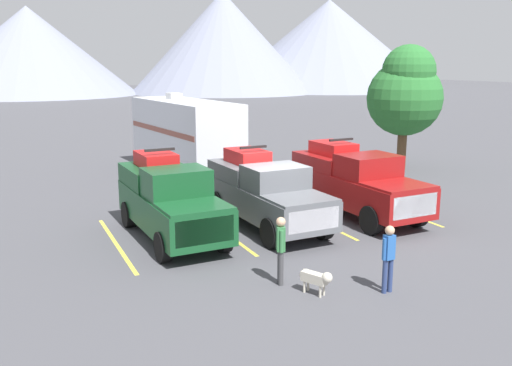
# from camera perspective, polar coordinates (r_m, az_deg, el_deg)

# --- Properties ---
(ground_plane) EXTENTS (240.00, 240.00, 0.00)m
(ground_plane) POSITION_cam_1_polar(r_m,az_deg,el_deg) (17.98, 2.35, -4.83)
(ground_plane) COLOR #47474C
(pickup_truck_a) EXTENTS (2.23, 5.48, 2.64)m
(pickup_truck_a) POSITION_cam_1_polar(r_m,az_deg,el_deg) (17.18, -8.86, -1.58)
(pickup_truck_a) COLOR #144723
(pickup_truck_a) RESTS_ON ground
(pickup_truck_b) EXTENTS (2.26, 5.61, 2.54)m
(pickup_truck_b) POSITION_cam_1_polar(r_m,az_deg,el_deg) (18.16, 0.88, -0.80)
(pickup_truck_b) COLOR #595B60
(pickup_truck_b) RESTS_ON ground
(pickup_truck_c) EXTENTS (2.32, 5.80, 2.60)m
(pickup_truck_c) POSITION_cam_1_polar(r_m,az_deg,el_deg) (19.78, 10.05, 0.23)
(pickup_truck_c) COLOR maroon
(pickup_truck_c) RESTS_ON ground
(lot_stripe_a) EXTENTS (0.12, 5.50, 0.01)m
(lot_stripe_a) POSITION_cam_1_polar(r_m,az_deg,el_deg) (17.13, -14.12, -6.05)
(lot_stripe_a) COLOR gold
(lot_stripe_a) RESTS_ON ground
(lot_stripe_b) EXTENTS (0.12, 5.50, 0.01)m
(lot_stripe_b) POSITION_cam_1_polar(r_m,az_deg,el_deg) (17.99, -3.54, -4.81)
(lot_stripe_b) COLOR gold
(lot_stripe_b) RESTS_ON ground
(lot_stripe_c) EXTENTS (0.12, 5.50, 0.01)m
(lot_stripe_c) POSITION_cam_1_polar(r_m,az_deg,el_deg) (19.39, 5.76, -3.59)
(lot_stripe_c) COLOR gold
(lot_stripe_c) RESTS_ON ground
(lot_stripe_d) EXTENTS (0.12, 5.50, 0.01)m
(lot_stripe_d) POSITION_cam_1_polar(r_m,az_deg,el_deg) (21.24, 13.60, -2.47)
(lot_stripe_d) COLOR gold
(lot_stripe_d) RESTS_ON ground
(camper_trailer_a) EXTENTS (3.34, 9.18, 3.81)m
(camper_trailer_a) POSITION_cam_1_polar(r_m,az_deg,el_deg) (27.04, -7.31, 5.21)
(camper_trailer_a) COLOR silver
(camper_trailer_a) RESTS_ON ground
(person_a) EXTENTS (0.26, 0.36, 1.68)m
(person_a) POSITION_cam_1_polar(r_m,az_deg,el_deg) (13.44, 2.54, -6.44)
(person_a) COLOR #3F3F42
(person_a) RESTS_ON ground
(person_b) EXTENTS (0.36, 0.22, 1.62)m
(person_b) POSITION_cam_1_polar(r_m,az_deg,el_deg) (13.32, 13.42, -7.11)
(person_b) COLOR navy
(person_b) RESTS_ON ground
(dog) EXTENTS (0.51, 0.84, 0.61)m
(dog) POSITION_cam_1_polar(r_m,az_deg,el_deg) (13.08, 6.35, -9.69)
(dog) COLOR beige
(dog) RESTS_ON ground
(tree_a) EXTENTS (3.70, 3.70, 6.14)m
(tree_a) POSITION_cam_1_polar(r_m,az_deg,el_deg) (28.59, 15.06, 9.00)
(tree_a) COLOR brown
(tree_a) RESTS_ON ground
(mountain_ridge) EXTENTS (143.03, 47.47, 17.40)m
(mountain_ridge) POSITION_cam_1_polar(r_m,az_deg,el_deg) (101.05, -14.53, 13.26)
(mountain_ridge) COLOR gray
(mountain_ridge) RESTS_ON ground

